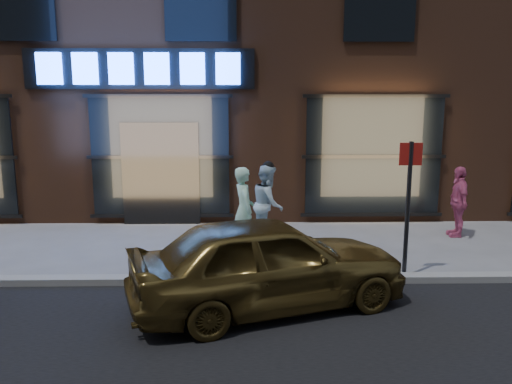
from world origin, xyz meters
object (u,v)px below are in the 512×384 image
passerby (458,202)px  sign_post (408,197)px  man_bowtie (244,210)px  man_cap (268,204)px  gold_sedan (269,262)px

passerby → sign_post: (-1.92, -2.51, 0.61)m
man_bowtie → man_cap: (0.49, 0.59, -0.02)m
man_bowtie → gold_sedan: size_ratio=0.42×
gold_sedan → sign_post: sign_post is taller
man_cap → gold_sedan: bearing=-178.6°
man_bowtie → gold_sedan: bearing=171.5°
passerby → gold_sedan: (-4.25, -3.67, -0.09)m
passerby → man_cap: bearing=-78.0°
sign_post → gold_sedan: bearing=-152.2°
passerby → gold_sedan: size_ratio=0.39×
man_bowtie → man_cap: size_ratio=1.02×
man_cap → man_bowtie: bearing=143.9°
passerby → gold_sedan: 5.62m
man_cap → passerby: (4.12, 0.41, -0.05)m
man_bowtie → passerby: bearing=-93.8°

